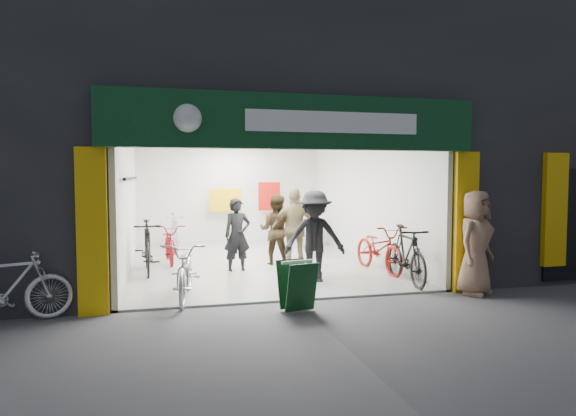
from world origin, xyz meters
name	(u,v)px	position (x,y,z in m)	size (l,w,h in m)	color
ground	(295,302)	(0.00, 0.00, 0.00)	(60.00, 60.00, 0.00)	#56565B
building	(279,94)	(0.91, 4.99, 4.31)	(17.00, 10.27, 8.00)	#232326
bike_left_front	(186,270)	(-1.80, 0.60, 0.52)	(0.69, 1.97, 1.04)	silver
bike_left_midfront	(147,247)	(-2.50, 3.19, 0.59)	(0.56, 1.97, 1.18)	black
bike_left_midback	(170,244)	(-1.99, 4.47, 0.49)	(0.65, 1.87, 0.98)	maroon
bike_left_back	(174,232)	(-1.80, 6.76, 0.54)	(0.50, 1.78, 1.07)	#B3B2B7
bike_right_front	(406,255)	(2.50, 0.81, 0.59)	(0.55, 1.96, 1.18)	black
bike_right_mid	(379,249)	(2.50, 2.08, 0.54)	(0.72, 2.05, 1.08)	maroon
bike_right_back	(307,232)	(1.80, 5.37, 0.59)	(0.55, 1.96, 1.18)	#B1B1B6
parked_bike	(7,288)	(-4.39, -0.30, 0.54)	(0.51, 1.81, 1.08)	silver
customer_a	(237,235)	(-0.56, 2.89, 0.83)	(0.60, 0.40, 1.66)	black
customer_b	(276,230)	(0.47, 3.53, 0.85)	(0.83, 0.65, 1.70)	#342717
customer_c	(315,237)	(0.77, 1.36, 0.93)	(1.20, 0.69, 1.86)	black
customer_d	(295,229)	(0.80, 2.95, 0.94)	(1.10, 0.46, 1.88)	olive
pedestrian_near	(475,243)	(3.30, -0.30, 0.95)	(0.93, 0.60, 1.90)	#957157
sandwich_board	(297,284)	(-0.14, -0.60, 0.43)	(0.61, 0.62, 0.79)	#0D3717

